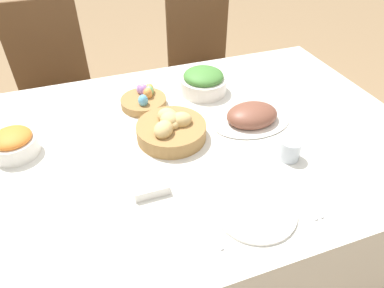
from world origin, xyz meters
name	(u,v)px	position (x,y,z in m)	size (l,w,h in m)	color
ground_plane	(191,251)	(0.00, 0.00, 0.00)	(12.00, 12.00, 0.00)	#937551
dining_table	(191,203)	(0.00, 0.00, 0.37)	(1.71, 1.17, 0.75)	silver
chair_far_right	(205,66)	(0.43, 0.95, 0.53)	(0.45, 0.45, 1.00)	brown
chair_far_left	(56,90)	(-0.50, 0.95, 0.53)	(0.42, 0.42, 1.00)	brown
bread_basket	(171,129)	(-0.07, 0.02, 0.79)	(0.26, 0.26, 0.10)	#9E7542
egg_basket	(144,100)	(-0.11, 0.28, 0.77)	(0.19, 0.19, 0.08)	#9E7542
ham_platter	(252,116)	(0.26, 0.01, 0.77)	(0.32, 0.22, 0.08)	silver
green_salad_bowl	(203,81)	(0.16, 0.30, 0.80)	(0.21, 0.21, 0.11)	silver
carrot_bowl	(14,143)	(-0.61, 0.12, 0.79)	(0.16, 0.16, 0.09)	silver
dinner_plate	(255,210)	(0.06, -0.40, 0.75)	(0.24, 0.24, 0.01)	silver
fork	(209,224)	(-0.09, -0.40, 0.75)	(0.02, 0.18, 0.00)	#B7B7BC
knife	(298,198)	(0.21, -0.40, 0.75)	(0.02, 0.18, 0.00)	#B7B7BC
spoon	(306,196)	(0.24, -0.40, 0.75)	(0.02, 0.18, 0.00)	#B7B7BC
drinking_cup	(290,149)	(0.28, -0.22, 0.78)	(0.07, 0.07, 0.07)	silver
butter_dish	(150,188)	(-0.21, -0.22, 0.76)	(0.11, 0.07, 0.03)	silver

